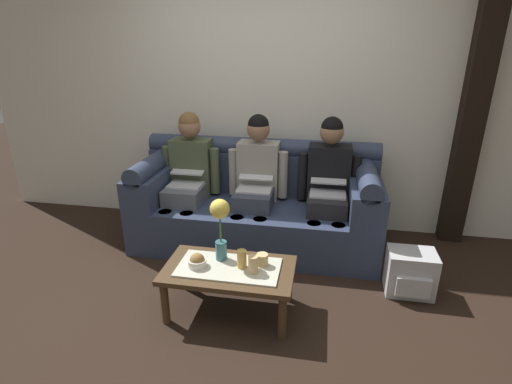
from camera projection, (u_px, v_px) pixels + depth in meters
ground_plane at (227, 318)px, 2.76m from camera, size 14.00×14.00×0.00m
back_wall_patterned at (266, 83)px, 3.79m from camera, size 6.00×0.12×2.90m
timber_pillar at (477, 88)px, 3.37m from camera, size 0.20×0.20×2.90m
couch at (257, 206)px, 3.70m from camera, size 2.24×0.88×0.96m
person_left at (189, 173)px, 3.70m from camera, size 0.56×0.67×1.22m
person_middle at (256, 177)px, 3.59m from camera, size 0.56×0.67×1.22m
person_right at (328, 181)px, 3.48m from camera, size 0.56×0.67×1.22m
coffee_table at (229, 274)px, 2.72m from camera, size 0.91×0.50×0.37m
flower_vase at (220, 220)px, 2.69m from camera, size 0.14×0.14×0.46m
snack_bowl at (197, 261)px, 2.69m from camera, size 0.13×0.13×0.11m
cup_near_left at (242, 259)px, 2.67m from camera, size 0.07×0.07×0.13m
cup_near_right at (262, 260)px, 2.71m from camera, size 0.08×0.08×0.09m
cup_far_center at (253, 264)px, 2.61m from camera, size 0.07×0.07×0.12m
backpack_right at (410, 273)px, 2.98m from camera, size 0.35×0.30×0.35m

